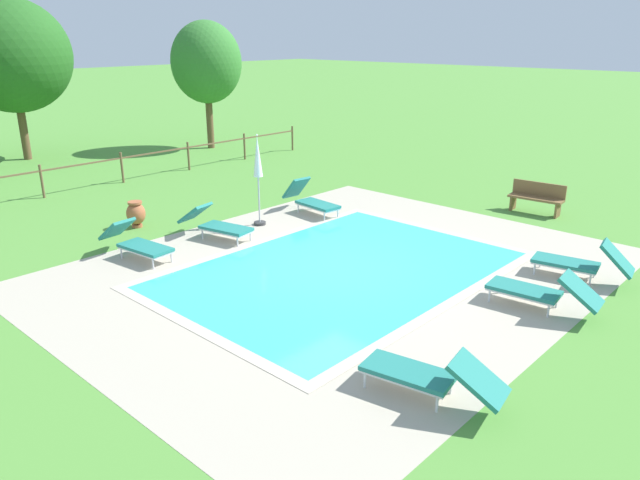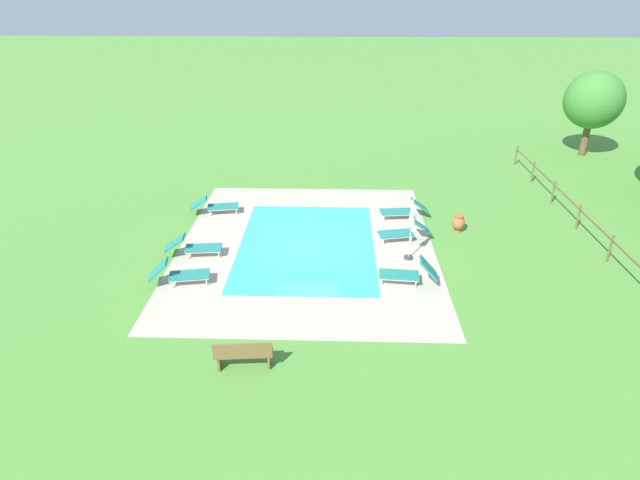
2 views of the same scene
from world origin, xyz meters
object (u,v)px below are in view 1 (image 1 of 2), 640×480
Objects in this scene: terracotta_urn_near_fence at (136,213)px; tree_west_mid at (12,56)px; sun_lounger_north_mid at (428,375)px; sun_lounger_south_near_corner at (311,200)px; sun_lounger_south_far at (217,224)px; sun_lounger_north_far at (540,291)px; sun_lounger_north_end at (580,262)px; wooden_bench_lawn_side at (537,197)px; patio_umbrella_closed_row_west at (258,165)px; sun_lounger_north_near_steps at (137,242)px; tree_centre at (206,63)px.

terracotta_urn_near_fence is 12.06m from tree_west_mid.
sun_lounger_south_near_corner is at bearing 53.49° from sun_lounger_north_mid.
sun_lounger_north_mid is at bearing -106.88° from sun_lounger_south_far.
sun_lounger_north_far is 1.03× the size of sun_lounger_north_end.
tree_west_mid is (-0.53, 21.28, 3.68)m from sun_lounger_north_far.
sun_lounger_north_mid is 10.10m from terracotta_urn_near_fence.
sun_lounger_north_mid is 1.05× the size of sun_lounger_north_end.
wooden_bench_lawn_side reaches higher than sun_lounger_south_far.
sun_lounger_south_far is (-1.51, 7.64, 0.00)m from sun_lounger_north_far.
sun_lounger_north_mid is 8.73m from patio_umbrella_closed_row_west.
sun_lounger_north_far is 7.63m from sun_lounger_south_near_corner.
sun_lounger_north_near_steps reaches higher than sun_lounger_north_far.
terracotta_urn_near_fence is 0.11× the size of tree_west_mid.
terracotta_urn_near_fence is (-4.09, 2.50, -0.01)m from sun_lounger_south_near_corner.
sun_lounger_north_near_steps is 1.06× the size of sun_lounger_south_near_corner.
sun_lounger_north_end is 7.45m from sun_lounger_south_near_corner.
sun_lounger_north_end is at bearing -146.23° from wooden_bench_lawn_side.
tree_west_mid is (-2.23, 13.84, 3.65)m from sun_lounger_south_near_corner.
sun_lounger_south_near_corner is 11.78m from tree_centre.
tree_west_mid reaches higher than tree_centre.
wooden_bench_lawn_side is (6.07, 2.74, 0.10)m from sun_lounger_north_far.
sun_lounger_north_end is at bearing -0.17° from sun_lounger_north_far.
sun_lounger_north_near_steps is 7.93m from sun_lounger_north_mid.
tree_west_mid is 1.15× the size of tree_centre.
sun_lounger_north_end is 0.32× the size of tree_west_mid.
tree_centre is (4.18, 17.85, 3.29)m from sun_lounger_north_end.
sun_lounger_north_near_steps reaches higher than terracotta_urn_near_fence.
tree_centre is (6.18, 10.14, 2.05)m from patio_umbrella_closed_row_west.
sun_lounger_north_end is 0.97× the size of sun_lounger_south_far.
wooden_bench_lawn_side is (9.68, -5.13, 0.09)m from sun_lounger_north_near_steps.
sun_lounger_north_near_steps is at bearing 114.60° from sun_lounger_north_far.
sun_lounger_south_far is at bearing -94.11° from tree_west_mid.
tree_west_mid is (-6.60, 18.53, 3.58)m from wooden_bench_lawn_side.
wooden_bench_lawn_side is 15.43m from tree_centre.
patio_umbrella_closed_row_west is at bearing 140.94° from wooden_bench_lawn_side.
wooden_bench_lawn_side is 20.00m from tree_west_mid.
terracotta_urn_near_fence is 12.09m from tree_centre.
terracotta_urn_near_fence is (1.46, 9.99, 0.02)m from sun_lounger_north_mid.
tree_west_mid reaches higher than sun_lounger_south_far.
tree_west_mid reaches higher than sun_lounger_north_near_steps.
wooden_bench_lawn_side is at bearing -27.91° from sun_lounger_north_near_steps.
sun_lounger_north_far is at bearing -88.58° from tree_west_mid.
sun_lounger_north_mid is 10.31m from wooden_bench_lawn_side.
terracotta_urn_near_fence is (-4.35, 9.94, -0.00)m from sun_lounger_north_end.
sun_lounger_north_near_steps is at bearing -134.36° from tree_centre.
sun_lounger_north_near_steps is at bearing 125.25° from sun_lounger_north_end.
terracotta_urn_near_fence is (-0.88, 2.29, 0.01)m from sun_lounger_south_far.
wooden_bench_lawn_side is (7.58, -4.90, 0.10)m from sun_lounger_south_far.
sun_lounger_south_near_corner is 0.80× the size of patio_umbrella_closed_row_west.
sun_lounger_south_near_corner is at bearing -4.66° from sun_lounger_north_near_steps.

